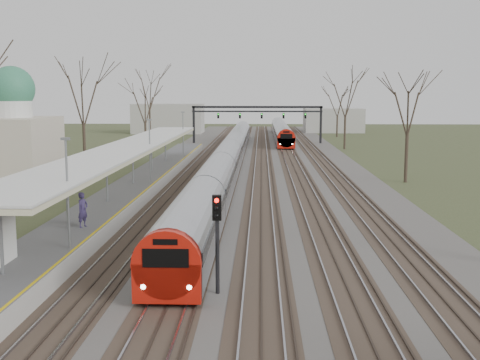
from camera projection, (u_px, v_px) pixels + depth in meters
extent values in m
cube|color=#474442|center=(253.00, 165.00, 67.67)|extent=(24.00, 160.00, 0.10)
cube|color=#4C3828|center=(200.00, 164.00, 67.87)|extent=(2.60, 160.00, 0.06)
cube|color=gray|center=(193.00, 164.00, 67.89)|extent=(0.07, 160.00, 0.12)
cube|color=gray|center=(206.00, 164.00, 67.84)|extent=(0.07, 160.00, 0.12)
cube|color=#4C3828|center=(231.00, 164.00, 67.75)|extent=(2.60, 160.00, 0.06)
cube|color=gray|center=(224.00, 164.00, 67.76)|extent=(0.07, 160.00, 0.12)
cube|color=gray|center=(237.00, 164.00, 67.71)|extent=(0.07, 160.00, 0.12)
cube|color=#4C3828|center=(262.00, 165.00, 67.62)|extent=(2.60, 160.00, 0.06)
cube|color=gray|center=(255.00, 164.00, 67.64)|extent=(0.07, 160.00, 0.12)
cube|color=gray|center=(268.00, 164.00, 67.59)|extent=(0.07, 160.00, 0.12)
cube|color=#4C3828|center=(293.00, 165.00, 67.50)|extent=(2.60, 160.00, 0.06)
cube|color=gray|center=(286.00, 164.00, 67.52)|extent=(0.07, 160.00, 0.12)
cube|color=gray|center=(299.00, 164.00, 67.47)|extent=(0.07, 160.00, 0.12)
cube|color=#4C3828|center=(324.00, 165.00, 67.38)|extent=(2.60, 160.00, 0.06)
cube|color=gray|center=(318.00, 164.00, 67.39)|extent=(0.07, 160.00, 0.12)
cube|color=gray|center=(330.00, 164.00, 67.34)|extent=(0.07, 160.00, 0.12)
cube|color=#9E9B93|center=(142.00, 183.00, 50.61)|extent=(3.50, 69.00, 1.00)
cylinder|color=slate|center=(1.00, 237.00, 23.12)|extent=(0.14, 0.14, 3.00)
cylinder|color=slate|center=(67.00, 201.00, 31.03)|extent=(0.14, 0.14, 3.00)
cylinder|color=slate|center=(107.00, 179.00, 38.95)|extent=(0.14, 0.14, 3.00)
cylinder|color=slate|center=(133.00, 165.00, 46.86)|extent=(0.14, 0.14, 3.00)
cylinder|color=slate|center=(152.00, 154.00, 54.78)|extent=(0.14, 0.14, 3.00)
cylinder|color=slate|center=(165.00, 147.00, 62.69)|extent=(0.14, 0.14, 3.00)
cube|color=silver|center=(130.00, 146.00, 45.65)|extent=(4.10, 50.00, 0.12)
cube|color=beige|center=(130.00, 148.00, 45.68)|extent=(4.10, 50.00, 0.25)
cylinder|color=silver|center=(13.00, 103.00, 50.54)|extent=(3.20, 3.20, 2.50)
sphere|color=#2B6D4B|center=(12.00, 89.00, 50.37)|extent=(3.80, 3.80, 3.80)
cube|color=black|center=(194.00, 125.00, 97.28)|extent=(0.35, 0.35, 6.00)
cube|color=black|center=(321.00, 125.00, 96.56)|extent=(0.35, 0.35, 6.00)
cube|color=black|center=(257.00, 107.00, 96.51)|extent=(21.00, 0.35, 0.35)
cube|color=black|center=(257.00, 111.00, 96.61)|extent=(21.00, 0.25, 0.25)
cube|color=black|center=(218.00, 116.00, 96.73)|extent=(0.32, 0.22, 0.85)
sphere|color=#0CFF19|center=(218.00, 114.00, 96.55)|extent=(0.16, 0.16, 0.16)
cube|color=black|center=(240.00, 116.00, 96.60)|extent=(0.32, 0.22, 0.85)
sphere|color=#0CFF19|center=(240.00, 114.00, 96.43)|extent=(0.16, 0.16, 0.16)
cube|color=black|center=(262.00, 116.00, 96.48)|extent=(0.32, 0.22, 0.85)
sphere|color=#0CFF19|center=(262.00, 114.00, 96.31)|extent=(0.16, 0.16, 0.16)
cube|color=black|center=(284.00, 116.00, 96.36)|extent=(0.32, 0.22, 0.85)
sphere|color=#0CFF19|center=(284.00, 114.00, 96.18)|extent=(0.16, 0.16, 0.16)
cube|color=black|center=(305.00, 116.00, 96.23)|extent=(0.32, 0.22, 0.85)
sphere|color=#0CFF19|center=(305.00, 114.00, 96.06)|extent=(0.16, 0.16, 0.16)
cylinder|color=#2D231C|center=(85.00, 149.00, 61.00)|extent=(0.30, 0.30, 4.95)
cylinder|color=#2D231C|center=(406.00, 158.00, 54.00)|extent=(0.30, 0.30, 4.50)
cube|color=#B6B9C1|center=(230.00, 156.00, 66.63)|extent=(2.55, 90.00, 1.60)
cylinder|color=#B6B9C1|center=(230.00, 151.00, 66.54)|extent=(2.60, 89.70, 2.60)
cube|color=black|center=(230.00, 150.00, 66.53)|extent=(2.62, 89.40, 0.55)
cube|color=#B2150A|center=(167.00, 283.00, 22.22)|extent=(2.55, 0.50, 1.50)
cylinder|color=#B2150A|center=(167.00, 264.00, 22.17)|extent=(2.60, 0.60, 2.60)
cube|color=black|center=(166.00, 258.00, 21.86)|extent=(1.70, 0.12, 0.70)
sphere|color=white|center=(143.00, 287.00, 22.07)|extent=(0.22, 0.22, 0.22)
sphere|color=white|center=(189.00, 287.00, 22.01)|extent=(0.22, 0.22, 0.22)
cube|color=black|center=(230.00, 165.00, 66.76)|extent=(1.80, 89.00, 0.35)
cube|color=#B6B9C1|center=(281.00, 133.00, 107.52)|extent=(2.55, 45.00, 1.60)
cylinder|color=#B6B9C1|center=(281.00, 129.00, 107.42)|extent=(2.60, 44.70, 2.60)
cube|color=black|center=(281.00, 129.00, 107.41)|extent=(2.62, 44.40, 0.55)
cube|color=#B2150A|center=(286.00, 143.00, 85.36)|extent=(2.55, 0.50, 1.50)
cylinder|color=#B2150A|center=(286.00, 138.00, 85.31)|extent=(2.60, 0.60, 2.60)
cube|color=black|center=(286.00, 136.00, 85.00)|extent=(1.70, 0.12, 0.70)
sphere|color=white|center=(280.00, 144.00, 85.21)|extent=(0.22, 0.22, 0.22)
sphere|color=white|center=(292.00, 144.00, 85.15)|extent=(0.22, 0.22, 0.22)
cube|color=black|center=(281.00, 138.00, 107.65)|extent=(1.80, 44.00, 0.35)
imported|color=#352A53|center=(83.00, 210.00, 31.48)|extent=(0.69, 0.81, 1.88)
cylinder|color=black|center=(217.00, 247.00, 23.64)|extent=(0.16, 0.16, 4.00)
cube|color=black|center=(217.00, 208.00, 23.27)|extent=(0.35, 0.22, 1.00)
sphere|color=#FF0C05|center=(217.00, 201.00, 23.10)|extent=(0.18, 0.18, 0.18)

